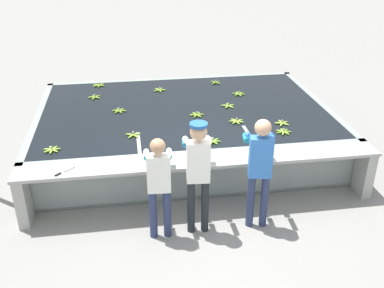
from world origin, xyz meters
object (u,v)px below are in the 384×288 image
(banana_bunch_floating_0, at_px, (282,123))
(banana_bunch_floating_8, at_px, (197,115))
(banana_bunch_floating_6, at_px, (216,83))
(banana_bunch_floating_13, at_px, (213,141))
(worker_1, at_px, (198,167))
(banana_bunch_floating_12, at_px, (283,132))
(banana_bunch_floating_1, at_px, (160,90))
(banana_bunch_floating_5, at_px, (95,97))
(banana_bunch_floating_7, at_px, (133,135))
(knife_1, at_px, (62,172))
(worker_0, at_px, (159,180))
(worker_2, at_px, (260,163))
(knife_0, at_px, (207,156))
(banana_bunch_floating_4, at_px, (99,85))
(banana_bunch_floating_10, at_px, (236,121))
(banana_bunch_floating_3, at_px, (119,111))
(banana_bunch_floating_9, at_px, (239,94))
(banana_bunch_floating_11, at_px, (228,106))
(banana_bunch_floating_2, at_px, (52,150))

(banana_bunch_floating_0, relative_size, banana_bunch_floating_8, 0.98)
(banana_bunch_floating_0, relative_size, banana_bunch_floating_6, 1.18)
(banana_bunch_floating_13, bearing_deg, worker_1, -110.75)
(banana_bunch_floating_12, bearing_deg, banana_bunch_floating_1, 128.06)
(banana_bunch_floating_5, height_order, banana_bunch_floating_7, same)
(banana_bunch_floating_13, distance_m, knife_1, 2.43)
(banana_bunch_floating_7, xyz_separation_m, banana_bunch_floating_13, (1.28, -0.44, -0.00))
(worker_0, distance_m, banana_bunch_floating_0, 2.91)
(worker_2, distance_m, banana_bunch_floating_6, 4.06)
(banana_bunch_floating_6, distance_m, banana_bunch_floating_12, 2.80)
(banana_bunch_floating_0, xyz_separation_m, banana_bunch_floating_5, (-3.36, 1.85, 0.00))
(knife_0, height_order, knife_1, same)
(banana_bunch_floating_4, relative_size, banana_bunch_floating_13, 1.00)
(banana_bunch_floating_12, bearing_deg, banana_bunch_floating_10, 140.62)
(worker_2, xyz_separation_m, banana_bunch_floating_3, (-1.95, 2.71, -0.17))
(banana_bunch_floating_3, relative_size, banana_bunch_floating_4, 1.01)
(banana_bunch_floating_6, bearing_deg, worker_1, -104.79)
(banana_bunch_floating_1, bearing_deg, knife_1, -117.35)
(worker_0, xyz_separation_m, banana_bunch_floating_9, (1.95, 3.30, -0.06))
(banana_bunch_floating_7, distance_m, banana_bunch_floating_11, 2.16)
(banana_bunch_floating_1, distance_m, banana_bunch_floating_13, 2.69)
(banana_bunch_floating_5, xyz_separation_m, knife_0, (1.81, -2.85, -0.01))
(banana_bunch_floating_1, height_order, banana_bunch_floating_12, same)
(banana_bunch_floating_4, xyz_separation_m, banana_bunch_floating_13, (1.94, -3.13, -0.00))
(banana_bunch_floating_7, xyz_separation_m, banana_bunch_floating_8, (1.20, 0.70, -0.00))
(banana_bunch_floating_3, bearing_deg, banana_bunch_floating_2, -125.75)
(banana_bunch_floating_0, height_order, banana_bunch_floating_7, same)
(banana_bunch_floating_7, xyz_separation_m, banana_bunch_floating_9, (2.25, 1.68, -0.00))
(banana_bunch_floating_10, bearing_deg, knife_1, -154.31)
(banana_bunch_floating_1, bearing_deg, banana_bunch_floating_11, -42.04)
(banana_bunch_floating_13, height_order, knife_0, banana_bunch_floating_13)
(banana_bunch_floating_13, bearing_deg, banana_bunch_floating_1, 103.84)
(banana_bunch_floating_11, distance_m, banana_bunch_floating_13, 1.61)
(banana_bunch_floating_8, bearing_deg, worker_0, -111.31)
(worker_1, xyz_separation_m, banana_bunch_floating_12, (1.70, 1.32, -0.19))
(banana_bunch_floating_7, bearing_deg, worker_2, -42.57)
(banana_bunch_floating_11, bearing_deg, banana_bunch_floating_5, 161.19)
(banana_bunch_floating_5, xyz_separation_m, banana_bunch_floating_8, (1.92, -1.24, -0.00))
(banana_bunch_floating_7, bearing_deg, banana_bunch_floating_6, 52.15)
(worker_1, bearing_deg, banana_bunch_floating_1, 93.16)
(banana_bunch_floating_3, relative_size, knife_1, 1.04)
(banana_bunch_floating_11, bearing_deg, banana_bunch_floating_8, -152.58)
(banana_bunch_floating_13, bearing_deg, banana_bunch_floating_5, 130.05)
(banana_bunch_floating_8, xyz_separation_m, knife_0, (-0.11, -1.62, -0.01))
(worker_1, distance_m, banana_bunch_floating_4, 4.54)
(banana_bunch_floating_11, height_order, knife_1, banana_bunch_floating_11)
(banana_bunch_floating_8, height_order, banana_bunch_floating_9, same)
(banana_bunch_floating_0, height_order, banana_bunch_floating_13, same)
(knife_0, bearing_deg, banana_bunch_floating_11, 68.10)
(banana_bunch_floating_0, relative_size, knife_0, 0.82)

